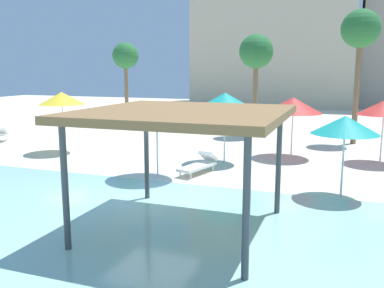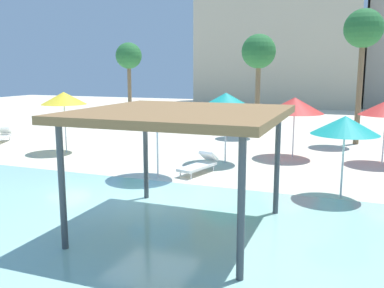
# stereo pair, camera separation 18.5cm
# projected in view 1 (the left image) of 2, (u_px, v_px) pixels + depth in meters

# --- Properties ---
(ground_plane) EXTENTS (80.00, 80.00, 0.00)m
(ground_plane) POSITION_uv_depth(u_px,v_px,m) (152.00, 196.00, 12.68)
(ground_plane) COLOR beige
(lagoon_water) EXTENTS (44.00, 13.50, 0.04)m
(lagoon_water) POSITION_uv_depth(u_px,v_px,m) (31.00, 273.00, 7.82)
(lagoon_water) COLOR #99D1C6
(lagoon_water) RESTS_ON ground
(shade_pavilion) EXTENTS (4.50, 4.50, 2.88)m
(shade_pavilion) POSITION_uv_depth(u_px,v_px,m) (184.00, 117.00, 9.49)
(shade_pavilion) COLOR #42474C
(shade_pavilion) RESTS_ON ground
(beach_umbrella_red_2) EXTENTS (2.12, 2.12, 2.57)m
(beach_umbrella_red_2) POSITION_uv_depth(u_px,v_px,m) (384.00, 108.00, 16.73)
(beach_umbrella_red_2) COLOR silver
(beach_umbrella_red_2) RESTS_ON ground
(beach_umbrella_teal_3) EXTENTS (2.12, 2.12, 2.87)m
(beach_umbrella_teal_3) POSITION_uv_depth(u_px,v_px,m) (225.00, 100.00, 16.78)
(beach_umbrella_teal_3) COLOR silver
(beach_umbrella_teal_3) RESTS_ON ground
(beach_umbrella_blue_4) EXTENTS (2.31, 2.31, 2.67)m
(beach_umbrella_blue_4) POSITION_uv_depth(u_px,v_px,m) (157.00, 112.00, 14.34)
(beach_umbrella_blue_4) COLOR silver
(beach_umbrella_blue_4) RESTS_ON ground
(beach_umbrella_teal_5) EXTENTS (1.95, 1.95, 2.46)m
(beach_umbrella_teal_5) POSITION_uv_depth(u_px,v_px,m) (345.00, 125.00, 12.14)
(beach_umbrella_teal_5) COLOR silver
(beach_umbrella_teal_5) RESTS_ON ground
(beach_umbrella_yellow_6) EXTENTS (2.05, 2.05, 2.78)m
(beach_umbrella_yellow_6) POSITION_uv_depth(u_px,v_px,m) (62.00, 98.00, 18.93)
(beach_umbrella_yellow_6) COLOR silver
(beach_umbrella_yellow_6) RESTS_ON ground
(beach_umbrella_red_7) EXTENTS (2.46, 2.46, 2.62)m
(beach_umbrella_red_7) POSITION_uv_depth(u_px,v_px,m) (293.00, 105.00, 17.88)
(beach_umbrella_red_7) COLOR silver
(beach_umbrella_red_7) RESTS_ON ground
(lounge_chair_2) EXTENTS (1.07, 1.99, 0.74)m
(lounge_chair_2) POSITION_uv_depth(u_px,v_px,m) (200.00, 164.00, 15.45)
(lounge_chair_2) COLOR white
(lounge_chair_2) RESTS_ON ground
(palm_tree_0) EXTENTS (1.90, 1.90, 5.73)m
(palm_tree_0) POSITION_uv_depth(u_px,v_px,m) (125.00, 57.00, 30.48)
(palm_tree_0) COLOR brown
(palm_tree_0) RESTS_ON ground
(palm_tree_2) EXTENTS (1.90, 1.90, 5.73)m
(palm_tree_2) POSITION_uv_depth(u_px,v_px,m) (256.00, 54.00, 23.28)
(palm_tree_2) COLOR brown
(palm_tree_2) RESTS_ON ground
(palm_tree_3) EXTENTS (1.90, 1.90, 6.73)m
(palm_tree_3) POSITION_uv_depth(u_px,v_px,m) (360.00, 32.00, 20.65)
(palm_tree_3) COLOR brown
(palm_tree_3) RESTS_ON ground
(hotel_block_0) EXTENTS (16.23, 11.62, 18.87)m
(hotel_block_0) POSITION_uv_depth(u_px,v_px,m) (278.00, 17.00, 45.51)
(hotel_block_0) COLOR beige
(hotel_block_0) RESTS_ON ground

